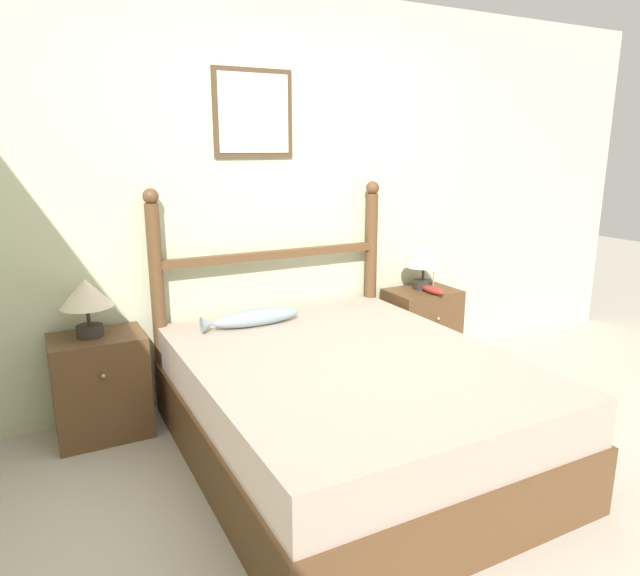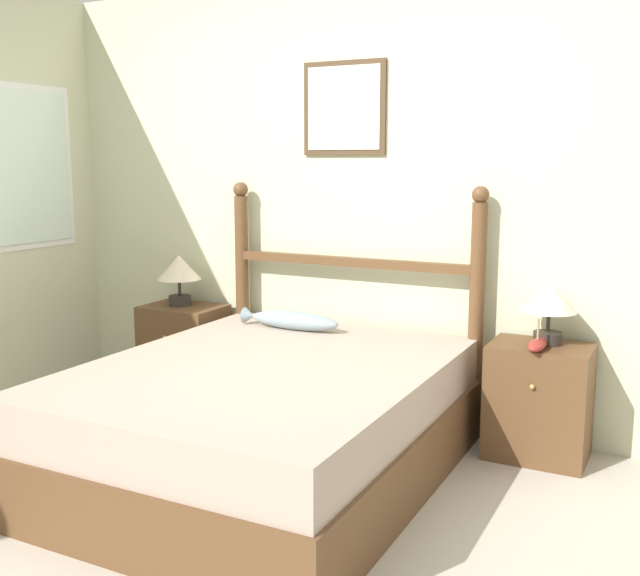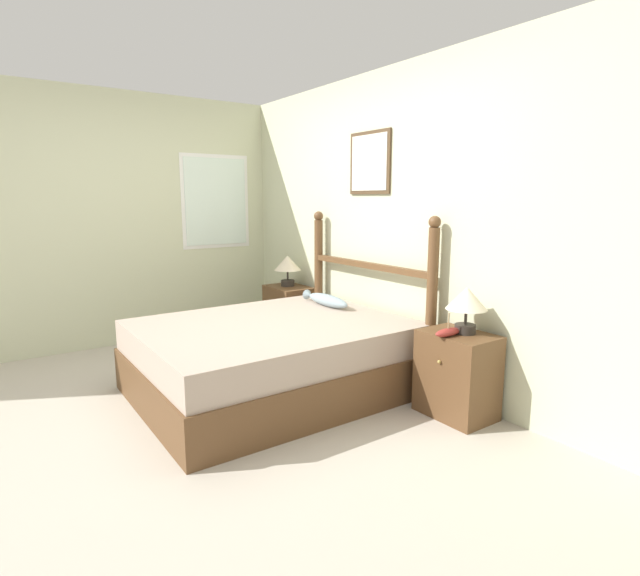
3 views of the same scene
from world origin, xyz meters
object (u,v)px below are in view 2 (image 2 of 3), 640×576
nightstand_left (184,351)px  fish_pillow (291,320)px  table_lamp_right (549,300)px  model_boat (537,345)px  table_lamp_left (179,271)px  nightstand_right (539,401)px  bed (266,421)px

nightstand_left → fish_pillow: fish_pillow is taller
table_lamp_right → model_boat: 0.25m
table_lamp_left → table_lamp_right: same height
table_lamp_left → model_boat: bearing=-3.1°
table_lamp_left → fish_pillow: 0.93m
nightstand_left → table_lamp_right: bearing=0.8°
fish_pillow → nightstand_right: bearing=5.8°
bed → nightstand_right: (1.12, 0.83, 0.02)m
table_lamp_left → model_boat: size_ratio=1.38×
model_boat → fish_pillow: 1.37m
model_boat → table_lamp_right: bearing=81.8°
fish_pillow → model_boat: bearing=1.0°
model_boat → fish_pillow: (-1.37, -0.02, -0.01)m
table_lamp_left → bed: bearing=-36.3°
bed → table_lamp_left: 1.52m
table_lamp_left → fish_pillow: size_ratio=0.53×
bed → nightstand_left: nightstand_left is taller
bed → table_lamp_right: table_lamp_right is taller
nightstand_left → table_lamp_left: size_ratio=1.84×
model_boat → bed: bearing=-147.3°
bed → nightstand_left: size_ratio=3.36×
table_lamp_left → nightstand_left: bearing=-15.5°
nightstand_right → fish_pillow: 1.41m
nightstand_left → bed: bearing=-36.7°
table_lamp_right → table_lamp_left: bearing=-179.4°
nightstand_right → table_lamp_left: table_lamp_left is taller
table_lamp_right → fish_pillow: size_ratio=0.53×
nightstand_left → table_lamp_left: table_lamp_left is taller
nightstand_left → nightstand_right: (2.23, 0.00, 0.00)m
nightstand_left → table_lamp_left: 0.52m
nightstand_left → table_lamp_right: table_lamp_right is taller
table_lamp_left → model_boat: 2.27m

